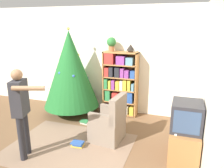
# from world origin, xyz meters

# --- Properties ---
(ground_plane) EXTENTS (14.00, 14.00, 0.00)m
(ground_plane) POSITION_xyz_m (0.00, 0.00, 0.00)
(ground_plane) COLOR brown
(wall_back) EXTENTS (8.00, 0.10, 2.60)m
(wall_back) POSITION_xyz_m (0.00, 2.27, 1.30)
(wall_back) COLOR silver
(wall_back) RESTS_ON ground_plane
(wall_right) EXTENTS (0.10, 8.00, 2.60)m
(wall_right) POSITION_xyz_m (2.13, 0.00, 1.30)
(wall_right) COLOR silver
(wall_right) RESTS_ON ground_plane
(area_rug) EXTENTS (2.18, 1.66, 0.01)m
(area_rug) POSITION_xyz_m (-0.14, 0.24, 0.00)
(area_rug) COLOR #7F6651
(area_rug) RESTS_ON ground_plane
(bookshelf) EXTENTS (0.83, 0.33, 1.55)m
(bookshelf) POSITION_xyz_m (0.28, 2.03, 0.77)
(bookshelf) COLOR #A8703D
(bookshelf) RESTS_ON ground_plane
(tv_stand) EXTENTS (0.47, 0.73, 0.52)m
(tv_stand) POSITION_xyz_m (1.83, 0.57, 0.26)
(tv_stand) COLOR #996638
(tv_stand) RESTS_ON ground_plane
(television) EXTENTS (0.47, 0.53, 0.46)m
(television) POSITION_xyz_m (1.83, 0.57, 0.75)
(television) COLOR #28282D
(television) RESTS_ON tv_stand
(game_remote) EXTENTS (0.04, 0.12, 0.02)m
(game_remote) POSITION_xyz_m (1.69, 0.35, 0.53)
(game_remote) COLOR white
(game_remote) RESTS_ON tv_stand
(christmas_tree) EXTENTS (1.33, 1.33, 2.11)m
(christmas_tree) POSITION_xyz_m (-0.85, 1.66, 1.13)
(christmas_tree) COLOR #4C3323
(christmas_tree) RESTS_ON ground_plane
(armchair) EXTENTS (0.62, 0.62, 0.92)m
(armchair) POSITION_xyz_m (0.46, 0.72, 0.32)
(armchair) COLOR #7A6B5B
(armchair) RESTS_ON ground_plane
(standing_person) EXTENTS (0.71, 0.45, 1.51)m
(standing_person) POSITION_xyz_m (-0.69, -0.24, 0.89)
(standing_person) COLOR #232328
(standing_person) RESTS_ON ground_plane
(potted_plant) EXTENTS (0.22, 0.22, 0.33)m
(potted_plant) POSITION_xyz_m (0.06, 2.04, 1.74)
(potted_plant) COLOR #935B38
(potted_plant) RESTS_ON bookshelf
(table_lamp) EXTENTS (0.20, 0.20, 0.18)m
(table_lamp) POSITION_xyz_m (0.52, 2.04, 1.65)
(table_lamp) COLOR #473828
(table_lamp) RESTS_ON bookshelf
(book_pile_near_tree) EXTENTS (0.21, 0.17, 0.07)m
(book_pile_near_tree) POSITION_xyz_m (-0.31, 1.23, 0.04)
(book_pile_near_tree) COLOR beige
(book_pile_near_tree) RESTS_ON ground_plane
(book_pile_by_chair) EXTENTS (0.22, 0.17, 0.09)m
(book_pile_by_chair) POSITION_xyz_m (-0.01, 0.31, 0.05)
(book_pile_by_chair) COLOR gold
(book_pile_by_chair) RESTS_ON ground_plane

